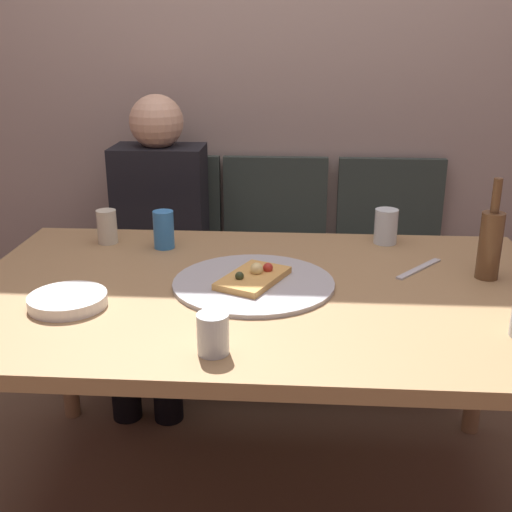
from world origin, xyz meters
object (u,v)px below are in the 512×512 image
at_px(dining_table, 261,310).
at_px(table_knife, 419,269).
at_px(chair_middle, 274,254).
at_px(wine_bottle, 490,242).
at_px(chair_left, 166,251).
at_px(pizza_slice_last, 254,277).
at_px(tumbler_far, 386,226).
at_px(plate_stack, 68,300).
at_px(chair_right, 390,256).
at_px(soda_can, 164,230).
at_px(pizza_tray, 254,283).
at_px(tumbler_near, 107,227).
at_px(wine_glass, 213,334).
at_px(guest_in_sweater, 157,233).

xyz_separation_m(dining_table, table_knife, (0.45, 0.17, 0.07)).
bearing_deg(chair_middle, wine_bottle, 128.68).
bearing_deg(dining_table, chair_left, 116.77).
height_order(dining_table, pizza_slice_last, pizza_slice_last).
relative_size(tumbler_far, plate_stack, 0.58).
relative_size(plate_stack, table_knife, 0.90).
height_order(wine_bottle, tumbler_far, wine_bottle).
xyz_separation_m(wine_bottle, table_knife, (-0.18, 0.05, -0.10)).
height_order(wine_bottle, chair_right, wine_bottle).
bearing_deg(chair_right, dining_table, 61.79).
xyz_separation_m(tumbler_far, chair_right, (0.10, 0.49, -0.28)).
distance_m(dining_table, soda_can, 0.48).
bearing_deg(chair_middle, plate_stack, 65.60).
height_order(pizza_tray, tumbler_near, tumbler_near).
xyz_separation_m(soda_can, plate_stack, (-0.15, -0.47, -0.05)).
bearing_deg(table_knife, chair_left, -88.87).
bearing_deg(dining_table, wine_glass, -101.99).
bearing_deg(guest_in_sweater, tumbler_near, 79.87).
distance_m(pizza_tray, tumbler_near, 0.61).
distance_m(chair_middle, guest_in_sweater, 0.50).
bearing_deg(wine_bottle, table_knife, 163.69).
relative_size(soda_can, chair_left, 0.14).
xyz_separation_m(wine_bottle, wine_glass, (-0.71, -0.49, -0.06)).
xyz_separation_m(tumbler_far, plate_stack, (-0.87, -0.57, -0.04)).
distance_m(dining_table, tumbler_near, 0.65).
height_order(plate_stack, chair_left, chair_left).
height_order(soda_can, chair_middle, chair_middle).
bearing_deg(table_knife, guest_in_sweater, -82.63).
bearing_deg(chair_right, soda_can, 35.81).
relative_size(chair_left, guest_in_sweater, 0.77).
xyz_separation_m(soda_can, table_knife, (0.79, -0.15, -0.06)).
distance_m(table_knife, chair_left, 1.19).
distance_m(pizza_slice_last, table_knife, 0.50).
bearing_deg(tumbler_near, chair_right, 28.59).
height_order(pizza_slice_last, chair_middle, chair_middle).
height_order(tumbler_far, table_knife, tumbler_far).
bearing_deg(chair_left, guest_in_sweater, 90.00).
xyz_separation_m(dining_table, guest_in_sweater, (-0.46, 0.75, -0.02)).
bearing_deg(plate_stack, table_knife, 19.08).
xyz_separation_m(dining_table, wine_glass, (-0.08, -0.38, 0.11)).
relative_size(wine_bottle, chair_middle, 0.32).
distance_m(chair_left, guest_in_sweater, 0.20).
relative_size(pizza_tray, tumbler_near, 4.00).
bearing_deg(dining_table, plate_stack, -161.79).
relative_size(tumbler_far, soda_can, 0.94).
bearing_deg(wine_glass, pizza_slice_last, 81.41).
distance_m(tumbler_far, wine_glass, 0.92).
xyz_separation_m(plate_stack, guest_in_sweater, (0.03, 0.91, -0.11)).
xyz_separation_m(tumbler_near, guest_in_sweater, (0.07, 0.40, -0.15)).
xyz_separation_m(wine_bottle, plate_stack, (-1.11, -0.27, -0.09)).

